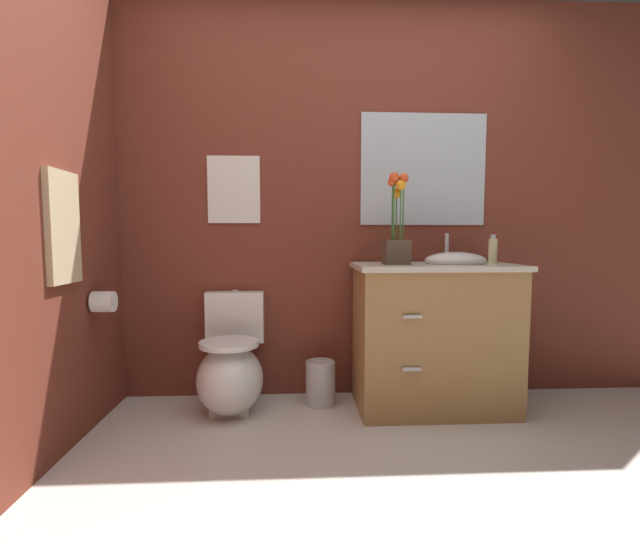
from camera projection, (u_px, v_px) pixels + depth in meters
ground_plane at (396, 525)px, 1.66m from camera, size 9.58×9.58×0.00m
wall_back at (380, 202)px, 3.00m from camera, size 4.47×0.05×2.50m
wall_left at (21, 180)px, 1.89m from camera, size 0.05×4.00×2.50m
toilet at (231, 370)px, 2.75m from camera, size 0.38×0.59×0.69m
vanity_cabinet at (434, 335)px, 2.77m from camera, size 0.94×0.56×1.05m
flower_vase at (397, 235)px, 2.66m from camera, size 0.14×0.14×0.52m
soap_bottle at (493, 250)px, 2.76m from camera, size 0.05×0.05×0.17m
trash_bin at (320, 383)px, 2.84m from camera, size 0.18×0.18×0.27m
wall_poster at (234, 190)px, 2.91m from camera, size 0.32×0.01×0.42m
wall_mirror at (423, 170)px, 2.97m from camera, size 0.80×0.01×0.70m
hanging_towel at (63, 228)px, 2.16m from camera, size 0.03×0.28×0.52m
toilet_paper_roll at (104, 302)px, 2.48m from camera, size 0.11×0.11×0.11m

